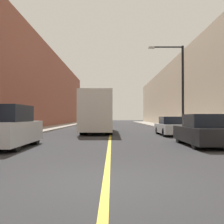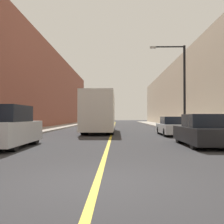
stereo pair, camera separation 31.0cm
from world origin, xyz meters
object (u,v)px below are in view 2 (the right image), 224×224
bus (100,112)px  car_right_mid (172,127)px  parked_suv_left (7,128)px  car_right_near (203,132)px  street_lamp_right (181,82)px

bus → car_right_mid: 7.04m
parked_suv_left → car_right_near: size_ratio=1.00×
parked_suv_left → street_lamp_right: bearing=44.0°
street_lamp_right → bus: bearing=165.5°
parked_suv_left → car_right_near: parked_suv_left is taller
car_right_near → car_right_mid: size_ratio=0.98×
car_right_near → street_lamp_right: 10.06m
bus → parked_suv_left: (-3.51, -11.93, -0.95)m
bus → car_right_mid: (5.80, -3.81, -1.20)m
parked_suv_left → street_lamp_right: size_ratio=0.62×
car_right_near → street_lamp_right: bearing=82.5°
car_right_mid → street_lamp_right: size_ratio=0.63×
bus → car_right_near: size_ratio=2.26×
parked_suv_left → street_lamp_right: street_lamp_right is taller
parked_suv_left → street_lamp_right: 14.99m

